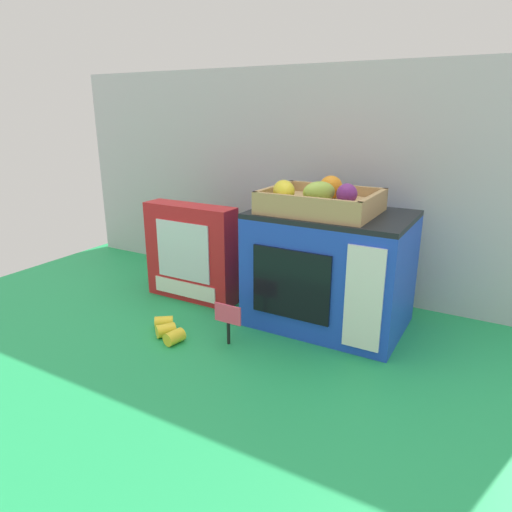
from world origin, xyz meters
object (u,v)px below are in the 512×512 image
Objects in this scene: cookie_set_box at (191,253)px; price_sign at (228,318)px; toy_microwave at (330,269)px; loose_toy_banana at (168,330)px; food_groups_crate at (320,201)px.

price_sign is at bearing -37.13° from cookie_set_box.
toy_microwave is 3.13× the size of loose_toy_banana.
cookie_set_box reaches higher than loose_toy_banana.
cookie_set_box is 2.77× the size of price_sign.
toy_microwave is 1.36× the size of cookie_set_box.
food_groups_crate is 2.64× the size of price_sign.
toy_microwave is at bearing 54.87° from price_sign.
cookie_set_box is 0.27m from loose_toy_banana.
cookie_set_box is at bearing -176.48° from food_groups_crate.
cookie_set_box is (-0.38, -0.02, -0.18)m from food_groups_crate.
cookie_set_box is 0.31m from price_sign.
cookie_set_box is at bearing 112.84° from loose_toy_banana.
toy_microwave reaches higher than loose_toy_banana.
food_groups_crate reaches higher than toy_microwave.
price_sign is at bearing -125.13° from toy_microwave.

